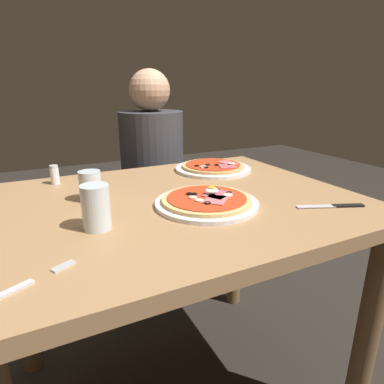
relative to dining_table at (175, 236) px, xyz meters
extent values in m
cube|color=#9E754C|center=(0.00, 0.00, 0.11)|extent=(1.10, 0.86, 0.04)
cylinder|color=brown|center=(0.49, -0.37, -0.28)|extent=(0.07, 0.07, 0.73)
cylinder|color=brown|center=(-0.49, 0.37, -0.28)|extent=(0.07, 0.07, 0.73)
cylinder|color=brown|center=(0.49, 0.37, -0.28)|extent=(0.07, 0.07, 0.73)
cylinder|color=white|center=(0.06, -0.09, 0.13)|extent=(0.30, 0.30, 0.01)
cylinder|color=#DBB26B|center=(0.06, -0.09, 0.14)|extent=(0.26, 0.26, 0.01)
cylinder|color=red|center=(0.06, -0.09, 0.15)|extent=(0.23, 0.23, 0.00)
torus|color=black|center=(0.12, -0.05, 0.15)|extent=(0.02, 0.02, 0.00)
torus|color=black|center=(0.04, -0.06, 0.15)|extent=(0.02, 0.02, 0.00)
torus|color=black|center=(0.03, -0.05, 0.15)|extent=(0.02, 0.02, 0.00)
torus|color=black|center=(0.14, -0.09, 0.15)|extent=(0.02, 0.02, 0.00)
torus|color=black|center=(0.04, -0.14, 0.15)|extent=(0.02, 0.02, 0.00)
cube|color=#C65B66|center=(0.10, -0.09, 0.15)|extent=(0.10, 0.10, 0.00)
cube|color=#D16B70|center=(0.07, -0.13, 0.15)|extent=(0.10, 0.09, 0.00)
cylinder|color=beige|center=(0.02, -0.08, 0.15)|extent=(0.02, 0.02, 0.00)
cylinder|color=beige|center=(0.03, -0.11, 0.15)|extent=(0.02, 0.02, 0.00)
cylinder|color=beige|center=(0.12, -0.11, 0.15)|extent=(0.03, 0.03, 0.00)
ellipsoid|color=white|center=(0.09, -0.08, 0.16)|extent=(0.04, 0.03, 0.02)
cylinder|color=yellow|center=(0.09, -0.08, 0.17)|extent=(0.02, 0.02, 0.00)
cylinder|color=white|center=(0.28, 0.26, 0.13)|extent=(0.31, 0.31, 0.01)
cylinder|color=tan|center=(0.28, 0.26, 0.14)|extent=(0.25, 0.25, 0.01)
cylinder|color=red|center=(0.28, 0.26, 0.15)|extent=(0.22, 0.22, 0.00)
torus|color=black|center=(0.23, 0.21, 0.15)|extent=(0.02, 0.02, 0.00)
torus|color=black|center=(0.28, 0.23, 0.15)|extent=(0.02, 0.02, 0.00)
torus|color=black|center=(0.25, 0.25, 0.15)|extent=(0.02, 0.02, 0.00)
torus|color=black|center=(0.21, 0.25, 0.15)|extent=(0.02, 0.02, 0.00)
cube|color=#C65B66|center=(0.31, 0.19, 0.15)|extent=(0.08, 0.08, 0.00)
cube|color=#D16B70|center=(0.35, 0.24, 0.15)|extent=(0.06, 0.08, 0.00)
cylinder|color=beige|center=(0.35, 0.22, 0.15)|extent=(0.03, 0.03, 0.00)
cylinder|color=beige|center=(0.22, 0.23, 0.15)|extent=(0.02, 0.02, 0.00)
cylinder|color=beige|center=(0.21, 0.22, 0.15)|extent=(0.02, 0.02, 0.00)
cylinder|color=silver|center=(-0.25, -0.12, 0.18)|extent=(0.07, 0.07, 0.11)
cylinder|color=silver|center=(-0.25, -0.12, 0.15)|extent=(0.06, 0.06, 0.04)
cylinder|color=silver|center=(-0.23, 0.10, 0.17)|extent=(0.06, 0.06, 0.09)
cylinder|color=silver|center=(-0.23, 0.10, 0.14)|extent=(0.06, 0.06, 0.02)
cube|color=silver|center=(-0.44, -0.31, 0.13)|extent=(0.07, 0.05, 0.00)
cube|color=silver|center=(-0.35, -0.27, 0.13)|extent=(0.04, 0.02, 0.00)
cube|color=silver|center=(-0.35, -0.27, 0.13)|extent=(0.04, 0.02, 0.00)
cube|color=silver|center=(-0.35, -0.27, 0.13)|extent=(0.04, 0.02, 0.00)
cube|color=silver|center=(-0.35, -0.26, 0.13)|extent=(0.04, 0.02, 0.00)
cube|color=silver|center=(0.33, -0.25, 0.13)|extent=(0.11, 0.06, 0.00)
cube|color=black|center=(0.42, -0.28, 0.13)|extent=(0.09, 0.05, 0.01)
cylinder|color=white|center=(-0.31, 0.33, 0.15)|extent=(0.03, 0.03, 0.05)
cylinder|color=silver|center=(-0.31, 0.33, 0.19)|extent=(0.03, 0.03, 0.01)
cylinder|color=black|center=(0.18, 0.71, -0.42)|extent=(0.29, 0.29, 0.46)
cylinder|color=#38383D|center=(0.18, 0.71, 0.07)|extent=(0.32, 0.32, 0.52)
sphere|color=tan|center=(0.18, 0.71, 0.43)|extent=(0.20, 0.20, 0.20)
camera|label=1|loc=(-0.37, -0.87, 0.46)|focal=30.57mm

